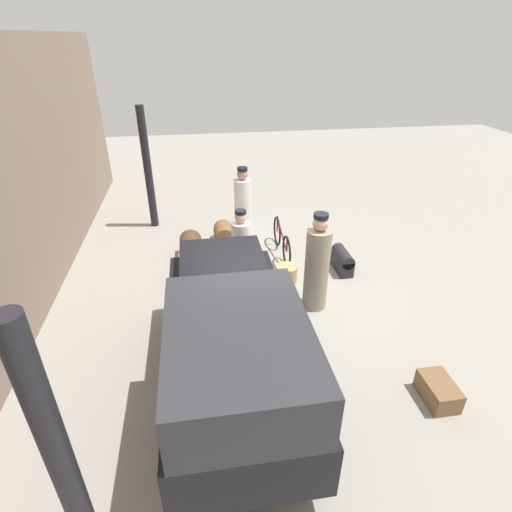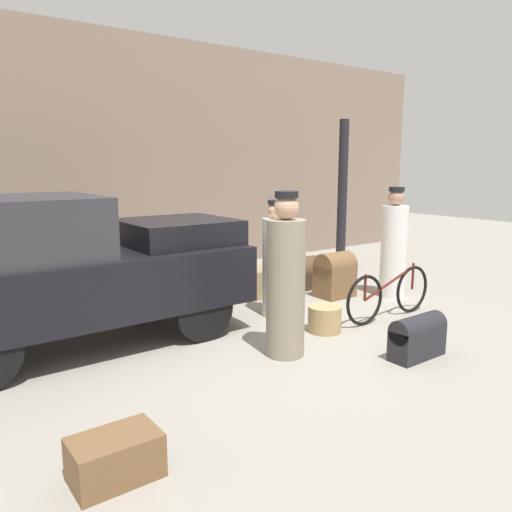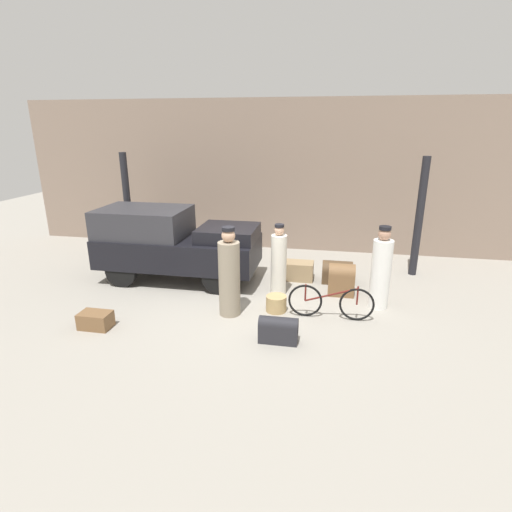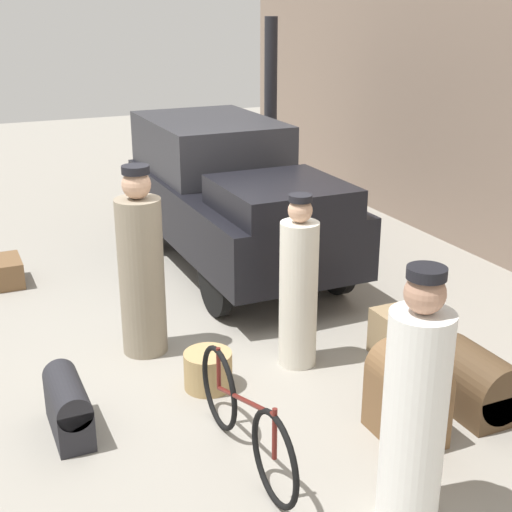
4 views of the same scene
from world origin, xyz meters
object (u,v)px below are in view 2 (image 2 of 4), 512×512
Objects in this scene: porter_carrying_trunk at (286,282)px; trunk_umber_medium at (256,283)px; conductor_in_dark_uniform at (275,264)px; trunk_large_brown at (335,274)px; porter_lifting_near_truck at (394,247)px; trunk_barrel_dark at (417,336)px; wicker_basket at (325,319)px; trunk_wicker_pale at (300,275)px; suitcase_tan_flat at (115,457)px; bicycle at (389,294)px; truck at (66,266)px.

porter_carrying_trunk reaches higher than trunk_umber_medium.
conductor_in_dark_uniform is 2.24× the size of trunk_large_brown.
porter_lifting_near_truck is 2.54× the size of trunk_barrel_dark.
porter_lifting_near_truck is 1.08× the size of conductor_in_dark_uniform.
porter_carrying_trunk is 2.65× the size of trunk_barrel_dark.
wicker_basket is 0.58× the size of trunk_large_brown.
trunk_barrel_dark is at bearing -91.99° from trunk_umber_medium.
porter_lifting_near_truck is 2.44× the size of trunk_wicker_pale.
wicker_basket is 1.11m from conductor_in_dark_uniform.
conductor_in_dark_uniform is 2.77× the size of suitcase_tan_flat.
porter_carrying_trunk is at bearing -147.18° from trunk_large_brown.
bicycle is 1.65m from conductor_in_dark_uniform.
trunk_large_brown is (1.13, 2.41, 0.12)m from trunk_barrel_dark.
wicker_basket is 1.28m from trunk_barrel_dark.
bicycle is 1.03× the size of conductor_in_dark_uniform.
trunk_large_brown is 1.01× the size of trunk_wicker_pale.
porter_carrying_trunk is at bearing -163.06° from porter_lifting_near_truck.
porter_lifting_near_truck reaches higher than bicycle.
porter_carrying_trunk is (-3.04, -0.93, 0.03)m from porter_lifting_near_truck.
porter_lifting_near_truck is at bearing -56.36° from trunk_wicker_pale.
porter_carrying_trunk is 2.63m from trunk_umber_medium.
trunk_barrel_dark is (0.29, -2.19, -0.50)m from conductor_in_dark_uniform.
trunk_umber_medium is (-1.02, 0.77, -0.15)m from trunk_large_brown.
conductor_in_dark_uniform is 2.27m from trunk_barrel_dark.
conductor_in_dark_uniform is at bearing 171.81° from porter_lifting_near_truck.
suitcase_tan_flat is 0.82× the size of trunk_wicker_pale.
trunk_barrel_dark is 0.96× the size of trunk_wicker_pale.
trunk_barrel_dark is 3.53m from suitcase_tan_flat.
suitcase_tan_flat is (-4.43, -1.24, -0.20)m from bicycle.
porter_carrying_trunk is 2.71m from suitcase_tan_flat.
trunk_barrel_dark is at bearing -80.47° from wicker_basket.
porter_carrying_trunk is 2.66× the size of trunk_umber_medium.
wicker_basket is (-1.12, 0.13, -0.19)m from bicycle.
trunk_wicker_pale is at bearing 56.63° from wicker_basket.
truck is 2.37× the size of conductor_in_dark_uniform.
conductor_in_dark_uniform is 1.19m from trunk_umber_medium.
truck reaches higher than trunk_umber_medium.
conductor_in_dark_uniform is 2.36× the size of trunk_barrel_dark.
bicycle is at bearing -93.95° from trunk_wicker_pale.
wicker_basket is 1.19m from porter_carrying_trunk.
porter_lifting_near_truck is at bearing 16.19° from wicker_basket.
trunk_large_brown is 0.78m from trunk_wicker_pale.
wicker_basket is at bearing -123.37° from trunk_wicker_pale.
trunk_wicker_pale is at bearing 36.13° from conductor_in_dark_uniform.
trunk_large_brown is (1.43, 0.22, -0.38)m from conductor_in_dark_uniform.
bicycle is 4.61m from suitcase_tan_flat.
trunk_wicker_pale is at bearing 7.42° from truck.
truck is 3.26m from trunk_umber_medium.
wicker_basket is 0.62× the size of trunk_umber_medium.
trunk_umber_medium reaches higher than wicker_basket.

